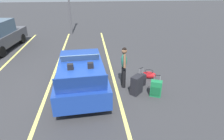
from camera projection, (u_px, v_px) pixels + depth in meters
name	position (u px, v px, depth m)	size (l,w,h in m)	color
ground_plane	(82.00, 88.00, 7.40)	(80.00, 80.00, 0.00)	#333335
lot_line_near	(115.00, 86.00, 7.54)	(18.00, 0.12, 0.01)	#EAE066
lot_line_mid	(48.00, 90.00, 7.25)	(18.00, 0.12, 0.01)	#EAE066
convertible_car	(81.00, 72.00, 7.32)	(4.23, 2.02, 1.53)	navy
suitcase_large_black	(137.00, 85.00, 6.86)	(0.54, 0.54, 0.74)	black
suitcase_medium_bright	(156.00, 89.00, 6.73)	(0.38, 0.46, 0.84)	#19723F
suitcase_small_carryon	(141.00, 80.00, 7.45)	(0.34, 0.39, 0.79)	black
duffel_bag	(149.00, 75.00, 8.10)	(0.46, 0.70, 0.34)	red
traveler_person	(124.00, 65.00, 7.13)	(0.61, 0.24, 1.65)	black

